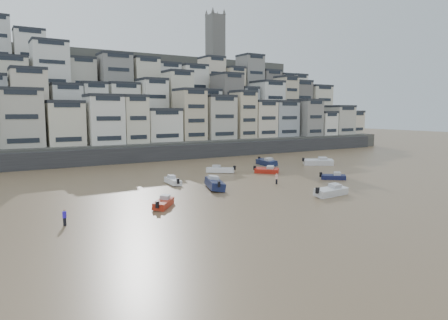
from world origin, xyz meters
TOP-DOWN VIEW (x-y plane):
  - ground at (0.00, 0.00)m, footprint 400.00×400.00m
  - harbor_wall at (10.00, 65.00)m, footprint 140.00×3.00m
  - hillside at (14.73, 104.84)m, footprint 141.04×66.00m
  - boat_h at (10.09, 41.28)m, footprint 5.65×5.01m
  - boat_i at (24.04, 45.10)m, footprint 2.90×6.84m
  - boat_j at (-10.00, 21.30)m, footprint 4.44×4.86m
  - boat_c at (1.24, 28.22)m, footprint 4.53×7.45m
  - boat_e at (17.18, 36.08)m, footprint 4.43×4.83m
  - boat_f at (-2.63, 34.88)m, footprint 2.08×5.17m
  - boat_a at (12.34, 15.29)m, footprint 6.06×2.39m
  - boat_b at (22.69, 24.60)m, footprint 4.35×4.03m
  - boat_g at (33.71, 39.32)m, footprint 7.06×5.54m
  - person_blue at (-21.74, 19.13)m, footprint 0.44×0.44m
  - person_pink at (11.64, 26.31)m, footprint 0.44×0.44m

SIDE VIEW (x-z plane):
  - ground at x=0.00m, z-range 0.00..0.00m
  - boat_b at x=22.69m, z-range 0.00..1.22m
  - boat_e at x=17.18m, z-range 0.00..1.35m
  - boat_j at x=-10.00m, z-range 0.00..1.36m
  - boat_f at x=-2.63m, z-range 0.00..1.38m
  - boat_h at x=10.09m, z-range 0.00..1.56m
  - boat_a at x=12.34m, z-range 0.00..1.62m
  - person_blue at x=-21.74m, z-range 0.00..1.74m
  - person_pink at x=11.64m, z-range 0.00..1.74m
  - boat_i at x=24.04m, z-range 0.00..1.81m
  - boat_g at x=33.71m, z-range 0.00..1.88m
  - boat_c at x=1.24m, z-range 0.00..1.93m
  - harbor_wall at x=10.00m, z-range 0.00..3.50m
  - hillside at x=14.73m, z-range -11.99..38.01m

